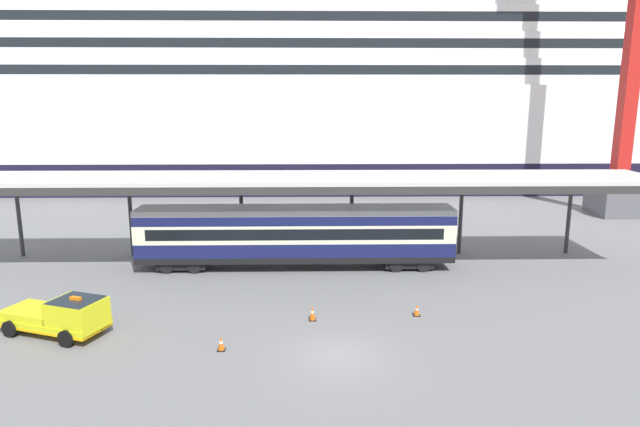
# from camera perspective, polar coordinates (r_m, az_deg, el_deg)

# --- Properties ---
(ground_plane) EXTENTS (400.00, 400.00, 0.00)m
(ground_plane) POSITION_cam_1_polar(r_m,az_deg,el_deg) (24.81, 2.00, -14.60)
(ground_plane) COLOR slate
(cruise_ship) EXTENTS (140.36, 24.66, 34.47)m
(cruise_ship) POSITION_cam_1_polar(r_m,az_deg,el_deg) (75.18, 6.14, 12.07)
(cruise_ship) COLOR black
(cruise_ship) RESTS_ON ground
(platform_canopy) EXTENTS (47.30, 6.12, 6.11)m
(platform_canopy) POSITION_cam_1_polar(r_m,az_deg,el_deg) (35.95, -2.58, 3.51)
(platform_canopy) COLOR silver
(platform_canopy) RESTS_ON ground
(train_carriage) EXTENTS (20.67, 2.81, 4.11)m
(train_carriage) POSITION_cam_1_polar(r_m,az_deg,el_deg) (36.22, -2.55, -2.16)
(train_carriage) COLOR black
(train_carriage) RESTS_ON ground
(service_truck) EXTENTS (5.58, 3.68, 2.02)m
(service_truck) POSITION_cam_1_polar(r_m,az_deg,el_deg) (29.12, -25.33, -9.56)
(service_truck) COLOR yellow
(service_truck) RESTS_ON ground
(traffic_cone_near) EXTENTS (0.36, 0.36, 0.78)m
(traffic_cone_near) POSITION_cam_1_polar(r_m,az_deg,el_deg) (28.24, -0.79, -10.34)
(traffic_cone_near) COLOR black
(traffic_cone_near) RESTS_ON ground
(traffic_cone_mid) EXTENTS (0.36, 0.36, 0.62)m
(traffic_cone_mid) POSITION_cam_1_polar(r_m,az_deg,el_deg) (29.28, 10.05, -9.89)
(traffic_cone_mid) COLOR black
(traffic_cone_mid) RESTS_ON ground
(traffic_cone_far) EXTENTS (0.36, 0.36, 0.66)m
(traffic_cone_far) POSITION_cam_1_polar(r_m,az_deg,el_deg) (25.53, -10.27, -13.19)
(traffic_cone_far) COLOR black
(traffic_cone_far) RESTS_ON ground
(dockside_crane) EXTENTS (10.49, 4.40, 56.64)m
(dockside_crane) POSITION_cam_1_polar(r_m,az_deg,el_deg) (60.28, 30.33, 17.00)
(dockside_crane) COLOR #595960
(dockside_crane) RESTS_ON ground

